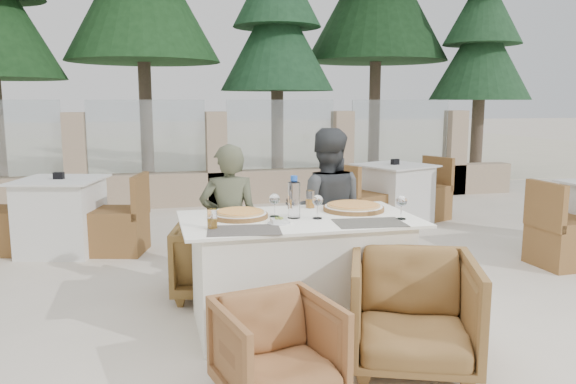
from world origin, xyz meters
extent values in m
plane|color=beige|center=(0.00, 0.00, 0.00)|extent=(80.00, 80.00, 0.00)
cube|color=beige|center=(0.00, 14.00, 0.01)|extent=(30.00, 16.00, 0.01)
cone|color=#1E461F|center=(-1.00, 7.50, 3.25)|extent=(2.86, 2.86, 6.50)
cone|color=#204B2A|center=(1.50, 7.20, 2.50)|extent=(2.20, 2.20, 5.00)
cone|color=#173719|center=(3.80, 7.80, 3.40)|extent=(2.99, 2.99, 6.80)
cone|color=#204827|center=(5.50, 6.50, 2.25)|extent=(1.98, 1.98, 4.50)
cube|color=#524C47|center=(-0.46, -0.29, 0.77)|extent=(0.49, 0.36, 0.00)
cube|color=#535047|center=(0.38, -0.28, 0.77)|extent=(0.48, 0.34, 0.00)
cylinder|color=orange|center=(-0.42, 0.09, 0.79)|extent=(0.45, 0.45, 0.05)
cylinder|color=#CF641C|center=(0.43, 0.14, 0.80)|extent=(0.45, 0.45, 0.06)
cylinder|color=#B6D9F0|center=(-0.06, 0.00, 0.92)|extent=(0.10, 0.10, 0.29)
cylinder|color=#C4811B|center=(-0.64, -0.19, 0.83)|extent=(0.08, 0.08, 0.13)
cylinder|color=orange|center=(0.15, 0.32, 0.84)|extent=(0.09, 0.09, 0.13)
imported|color=brown|center=(-0.52, 0.76, 0.30)|extent=(0.77, 0.78, 0.60)
imported|color=brown|center=(0.40, 0.71, 0.27)|extent=(0.73, 0.74, 0.54)
imported|color=#925F35|center=(-0.40, -0.94, 0.27)|extent=(0.69, 0.71, 0.54)
imported|color=brown|center=(0.46, -0.76, 0.34)|extent=(0.94, 0.95, 0.67)
imported|color=#4E513B|center=(-0.43, 0.55, 0.62)|extent=(0.49, 0.35, 1.24)
imported|color=#3D4042|center=(0.36, 0.58, 0.68)|extent=(0.78, 0.69, 1.35)
camera|label=1|loc=(-1.02, -3.63, 1.56)|focal=35.00mm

